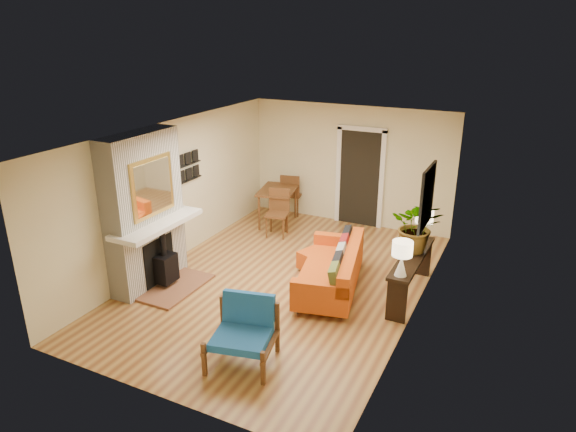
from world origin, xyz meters
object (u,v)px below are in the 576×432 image
object	(u,v)px
dining_table	(281,196)
houseplant	(417,226)
lamp_near	(402,254)
sofa	(335,270)
console_table	(412,264)
ottoman	(326,260)
blue_chair	(244,327)
lamp_far	(424,222)

from	to	relation	value
dining_table	houseplant	world-z (taller)	houseplant
dining_table	lamp_near	size ratio (longest dim) A/B	3.47
sofa	console_table	size ratio (longest dim) A/B	1.20
dining_table	houseplant	distance (m)	3.81
ottoman	console_table	distance (m)	1.62
console_table	houseplant	xyz separation A→B (m)	(-0.01, 0.20, 0.58)
blue_chair	lamp_near	size ratio (longest dim) A/B	1.81
blue_chair	dining_table	bearing A→B (deg)	111.29
ottoman	blue_chair	size ratio (longest dim) A/B	0.98
console_table	houseplant	size ratio (longest dim) A/B	2.12
blue_chair	console_table	bearing A→B (deg)	59.13
sofa	houseplant	bearing A→B (deg)	23.69
sofa	lamp_near	bearing A→B (deg)	-20.23
sofa	ottoman	distance (m)	0.68
houseplant	console_table	bearing A→B (deg)	-87.13
sofa	lamp_far	distance (m)	1.71
lamp_far	lamp_near	bearing A→B (deg)	-90.00
houseplant	lamp_near	bearing A→B (deg)	-89.40
lamp_near	lamp_far	bearing A→B (deg)	90.00
blue_chair	lamp_near	world-z (taller)	lamp_near
houseplant	blue_chair	bearing A→B (deg)	-118.89
lamp_near	lamp_far	xyz separation A→B (m)	(0.00, 1.45, 0.00)
blue_chair	console_table	xyz separation A→B (m)	(1.56, 2.61, 0.11)
ottoman	dining_table	xyz separation A→B (m)	(-1.78, 1.75, 0.43)
dining_table	houseplant	xyz separation A→B (m)	(3.33, -1.78, 0.52)
lamp_far	blue_chair	bearing A→B (deg)	-115.25
ottoman	blue_chair	world-z (taller)	blue_chair
dining_table	lamp_near	xyz separation A→B (m)	(3.34, -2.73, 0.42)
console_table	sofa	bearing A→B (deg)	-165.06
sofa	lamp_far	size ratio (longest dim) A/B	4.11
dining_table	lamp_far	bearing A→B (deg)	-20.98
ottoman	dining_table	world-z (taller)	dining_table
blue_chair	houseplant	world-z (taller)	houseplant
console_table	ottoman	bearing A→B (deg)	171.59
lamp_near	dining_table	bearing A→B (deg)	140.75
sofa	ottoman	bearing A→B (deg)	124.98
lamp_near	lamp_far	world-z (taller)	same
sofa	houseplant	xyz separation A→B (m)	(1.17, 0.52, 0.80)
console_table	lamp_far	size ratio (longest dim) A/B	3.43
sofa	lamp_far	world-z (taller)	lamp_far
houseplant	sofa	bearing A→B (deg)	-156.31
ottoman	lamp_far	size ratio (longest dim) A/B	1.78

